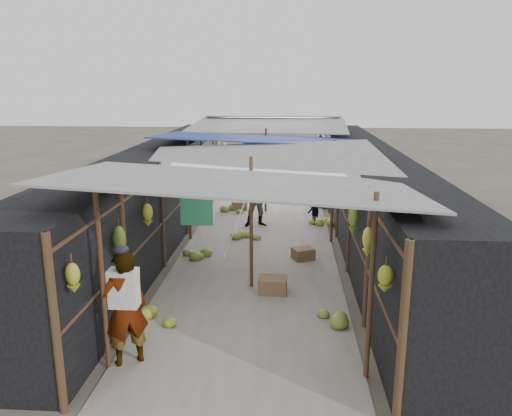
% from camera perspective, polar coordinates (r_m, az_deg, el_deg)
% --- Properties ---
extents(ground, '(80.00, 80.00, 0.00)m').
position_cam_1_polar(ground, '(7.33, -2.38, -18.24)').
color(ground, '#6B6356').
rests_on(ground, ground).
extents(aisle_slab, '(3.60, 16.00, 0.02)m').
position_cam_1_polar(aisle_slab, '(13.26, 0.60, -3.06)').
color(aisle_slab, '#9E998E').
rests_on(aisle_slab, ground).
extents(stall_left, '(1.40, 15.00, 2.30)m').
position_cam_1_polar(stall_left, '(13.39, -11.01, 1.88)').
color(stall_left, black).
rests_on(stall_left, ground).
extents(stall_right, '(1.40, 15.00, 2.30)m').
position_cam_1_polar(stall_right, '(13.11, 12.48, 1.55)').
color(stall_right, black).
rests_on(stall_right, ground).
extents(crate_near, '(0.57, 0.52, 0.28)m').
position_cam_1_polar(crate_near, '(11.46, 5.40, -5.25)').
color(crate_near, olive).
rests_on(crate_near, ground).
extents(crate_mid, '(0.55, 0.45, 0.32)m').
position_cam_1_polar(crate_mid, '(9.65, 1.93, -8.84)').
color(crate_mid, olive).
rests_on(crate_mid, ground).
extents(crate_back, '(0.52, 0.46, 0.29)m').
position_cam_1_polar(crate_back, '(15.81, -1.93, 0.25)').
color(crate_back, olive).
rests_on(crate_back, ground).
extents(black_basin, '(0.66, 0.66, 0.20)m').
position_cam_1_polar(black_basin, '(16.43, 7.17, 0.52)').
color(black_basin, black).
rests_on(black_basin, ground).
extents(vendor_elderly, '(0.74, 0.67, 1.71)m').
position_cam_1_polar(vendor_elderly, '(7.35, -14.72, -11.05)').
color(vendor_elderly, silver).
rests_on(vendor_elderly, ground).
extents(shopper_blue, '(0.92, 0.79, 1.66)m').
position_cam_1_polar(shopper_blue, '(13.85, 0.32, 1.19)').
color(shopper_blue, '#1E3398').
rests_on(shopper_blue, ground).
extents(vendor_seated, '(0.52, 0.60, 0.81)m').
position_cam_1_polar(vendor_seated, '(14.18, 6.57, -0.37)').
color(vendor_seated, '#46433D').
rests_on(vendor_seated, ground).
extents(market_canopy, '(5.62, 15.20, 2.77)m').
position_cam_1_polar(market_canopy, '(13.09, 0.82, 7.44)').
color(market_canopy, brown).
rests_on(market_canopy, ground).
extents(hanging_bananas, '(3.96, 14.45, 0.81)m').
position_cam_1_polar(hanging_bananas, '(12.96, 1.41, 3.89)').
color(hanging_bananas, '#ABAD2C').
rests_on(hanging_bananas, ground).
extents(floor_bananas, '(3.82, 10.62, 0.35)m').
position_cam_1_polar(floor_bananas, '(12.97, 0.80, -2.77)').
color(floor_bananas, olive).
rests_on(floor_bananas, ground).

